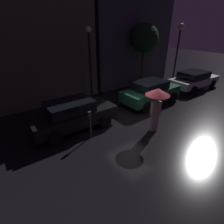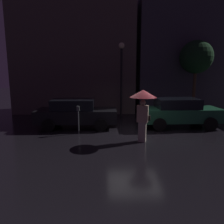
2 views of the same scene
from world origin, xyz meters
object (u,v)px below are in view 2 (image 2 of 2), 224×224
Objects in this scene: street_lamp_near at (121,70)px; parking_meter at (78,117)px; parked_car_green at (179,112)px; pedestrian_with_umbrella at (143,101)px; parked_car_black at (76,113)px.

parking_meter is at bearing -120.91° from street_lamp_near.
street_lamp_near is (-2.90, 2.61, 2.22)m from parked_car_green.
parking_meter is 0.28× the size of street_lamp_near.
pedestrian_with_umbrella reaches higher than parking_meter.
parked_car_black is 1.24m from parking_meter.
pedestrian_with_umbrella reaches higher than parked_car_green.
parked_car_green reaches higher than parked_car_black.
parked_car_black is at bearing -21.76° from pedestrian_with_umbrella.
parked_car_green is (5.45, -0.02, 0.02)m from parked_car_black.
street_lamp_near is at bearing -66.79° from pedestrian_with_umbrella.
parked_car_black is at bearing 177.91° from parked_car_green.
street_lamp_near reaches higher than parked_car_black.
parked_car_black is at bearing -134.55° from street_lamp_near.
parking_meter is at bearing -168.96° from parked_car_green.
parking_meter is at bearing -77.34° from parked_car_black.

